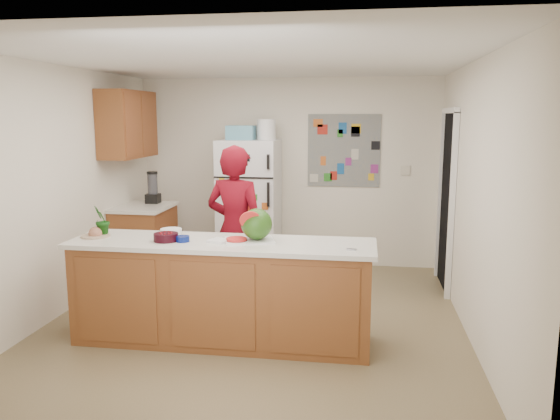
# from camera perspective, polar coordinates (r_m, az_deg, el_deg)

# --- Properties ---
(floor) EXTENTS (4.00, 4.50, 0.02)m
(floor) POSITION_cam_1_polar(r_m,az_deg,el_deg) (5.49, -2.55, -11.67)
(floor) COLOR brown
(floor) RESTS_ON ground
(wall_back) EXTENTS (4.00, 0.02, 2.50)m
(wall_back) POSITION_cam_1_polar(r_m,az_deg,el_deg) (7.38, 0.81, 3.96)
(wall_back) COLOR beige
(wall_back) RESTS_ON ground
(wall_left) EXTENTS (0.02, 4.50, 2.50)m
(wall_left) POSITION_cam_1_polar(r_m,az_deg,el_deg) (5.90, -22.18, 1.78)
(wall_left) COLOR beige
(wall_left) RESTS_ON ground
(wall_right) EXTENTS (0.02, 4.50, 2.50)m
(wall_right) POSITION_cam_1_polar(r_m,az_deg,el_deg) (5.16, 19.78, 0.88)
(wall_right) COLOR beige
(wall_right) RESTS_ON ground
(ceiling) EXTENTS (4.00, 4.50, 0.02)m
(ceiling) POSITION_cam_1_polar(r_m,az_deg,el_deg) (5.14, -2.78, 15.50)
(ceiling) COLOR white
(ceiling) RESTS_ON wall_back
(doorway) EXTENTS (0.03, 0.85, 2.04)m
(doorway) POSITION_cam_1_polar(r_m,az_deg,el_deg) (6.61, 17.10, 0.83)
(doorway) COLOR black
(doorway) RESTS_ON ground
(peninsula_base) EXTENTS (2.60, 0.62, 0.88)m
(peninsula_base) POSITION_cam_1_polar(r_m,az_deg,el_deg) (4.92, -6.06, -8.71)
(peninsula_base) COLOR brown
(peninsula_base) RESTS_ON floor
(peninsula_top) EXTENTS (2.68, 0.70, 0.04)m
(peninsula_top) POSITION_cam_1_polar(r_m,az_deg,el_deg) (4.80, -6.15, -3.49)
(peninsula_top) COLOR silver
(peninsula_top) RESTS_ON peninsula_base
(side_counter_base) EXTENTS (0.60, 0.80, 0.86)m
(side_counter_base) POSITION_cam_1_polar(r_m,az_deg,el_deg) (7.09, -13.94, -3.29)
(side_counter_base) COLOR brown
(side_counter_base) RESTS_ON floor
(side_counter_top) EXTENTS (0.64, 0.84, 0.04)m
(side_counter_top) POSITION_cam_1_polar(r_m,az_deg,el_deg) (7.00, -14.10, 0.30)
(side_counter_top) COLOR silver
(side_counter_top) RESTS_ON side_counter_base
(upper_cabinets) EXTENTS (0.35, 1.00, 0.80)m
(upper_cabinets) POSITION_cam_1_polar(r_m,az_deg,el_deg) (6.92, -15.61, 8.62)
(upper_cabinets) COLOR brown
(upper_cabinets) RESTS_ON wall_left
(refrigerator) EXTENTS (0.75, 0.70, 1.70)m
(refrigerator) POSITION_cam_1_polar(r_m,az_deg,el_deg) (7.14, -3.20, 0.51)
(refrigerator) COLOR silver
(refrigerator) RESTS_ON floor
(fridge_top_bin) EXTENTS (0.35, 0.28, 0.18)m
(fridge_top_bin) POSITION_cam_1_polar(r_m,az_deg,el_deg) (7.07, -4.08, 8.07)
(fridge_top_bin) COLOR #5999B2
(fridge_top_bin) RESTS_ON refrigerator
(photo_collage) EXTENTS (0.95, 0.01, 0.95)m
(photo_collage) POSITION_cam_1_polar(r_m,az_deg,el_deg) (7.27, 6.69, 6.18)
(photo_collage) COLOR slate
(photo_collage) RESTS_ON wall_back
(person) EXTENTS (0.70, 0.54, 1.72)m
(person) POSITION_cam_1_polar(r_m,az_deg,el_deg) (5.53, -4.64, -2.13)
(person) COLOR #610711
(person) RESTS_ON floor
(blender_appliance) EXTENTS (0.13, 0.13, 0.38)m
(blender_appliance) POSITION_cam_1_polar(r_m,az_deg,el_deg) (7.14, -13.16, 2.22)
(blender_appliance) COLOR black
(blender_appliance) RESTS_ON side_counter_top
(cutting_board) EXTENTS (0.50, 0.43, 0.01)m
(cutting_board) POSITION_cam_1_polar(r_m,az_deg,el_deg) (4.78, -3.20, -3.18)
(cutting_board) COLOR white
(cutting_board) RESTS_ON peninsula_top
(watermelon) EXTENTS (0.27, 0.27, 0.27)m
(watermelon) POSITION_cam_1_polar(r_m,az_deg,el_deg) (4.76, -2.46, -1.48)
(watermelon) COLOR #2E5215
(watermelon) RESTS_ON cutting_board
(watermelon_slice) EXTENTS (0.18, 0.18, 0.02)m
(watermelon_slice) POSITION_cam_1_polar(r_m,az_deg,el_deg) (4.75, -4.57, -3.07)
(watermelon_slice) COLOR #D22750
(watermelon_slice) RESTS_ON cutting_board
(cherry_bowl) EXTENTS (0.26, 0.26, 0.07)m
(cherry_bowl) POSITION_cam_1_polar(r_m,az_deg,el_deg) (4.87, -11.83, -2.79)
(cherry_bowl) COLOR black
(cherry_bowl) RESTS_ON peninsula_top
(white_bowl) EXTENTS (0.21, 0.21, 0.06)m
(white_bowl) POSITION_cam_1_polar(r_m,az_deg,el_deg) (5.10, -11.32, -2.27)
(white_bowl) COLOR white
(white_bowl) RESTS_ON peninsula_top
(cobalt_bowl) EXTENTS (0.13, 0.13, 0.05)m
(cobalt_bowl) POSITION_cam_1_polar(r_m,az_deg,el_deg) (4.82, -10.13, -2.98)
(cobalt_bowl) COLOR navy
(cobalt_bowl) RESTS_ON peninsula_top
(plate) EXTENTS (0.34, 0.34, 0.02)m
(plate) POSITION_cam_1_polar(r_m,az_deg,el_deg) (5.22, -18.72, -2.57)
(plate) COLOR beige
(plate) RESTS_ON peninsula_top
(paper_towel) EXTENTS (0.22, 0.21, 0.02)m
(paper_towel) POSITION_cam_1_polar(r_m,az_deg,el_deg) (4.77, -6.36, -3.20)
(paper_towel) COLOR silver
(paper_towel) RESTS_ON peninsula_top
(keys) EXTENTS (0.08, 0.05, 0.01)m
(keys) POSITION_cam_1_polar(r_m,az_deg,el_deg) (4.49, 7.48, -4.11)
(keys) COLOR gray
(keys) RESTS_ON peninsula_top
(potted_plant) EXTENTS (0.13, 0.16, 0.28)m
(potted_plant) POSITION_cam_1_polar(r_m,az_deg,el_deg) (5.21, -18.14, -1.05)
(potted_plant) COLOR #1B4410
(potted_plant) RESTS_ON peninsula_top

